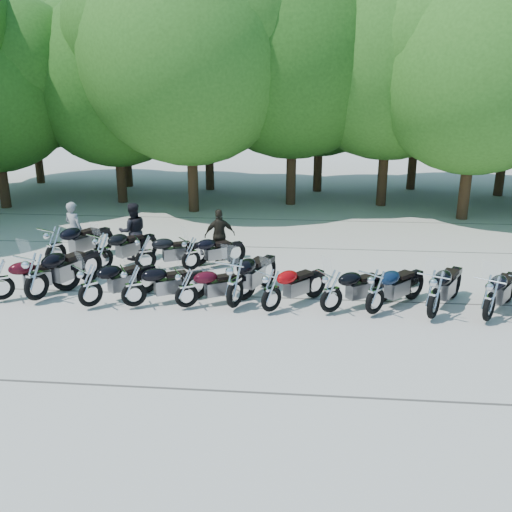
# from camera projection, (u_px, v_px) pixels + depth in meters

# --- Properties ---
(ground) EXTENTS (90.00, 90.00, 0.00)m
(ground) POSITION_uv_depth(u_px,v_px,m) (250.00, 321.00, 12.37)
(ground) COLOR #A39F94
(ground) RESTS_ON ground
(tree_2) EXTENTS (7.31, 7.31, 8.97)m
(tree_2) POSITION_uv_depth(u_px,v_px,m) (114.00, 82.00, 23.62)
(tree_2) COLOR #3A2614
(tree_2) RESTS_ON ground
(tree_3) EXTENTS (8.70, 8.70, 10.67)m
(tree_3) POSITION_uv_depth(u_px,v_px,m) (189.00, 55.00, 21.48)
(tree_3) COLOR #3A2614
(tree_3) RESTS_ON ground
(tree_4) EXTENTS (9.13, 9.13, 11.20)m
(tree_4) POSITION_uv_depth(u_px,v_px,m) (293.00, 49.00, 22.79)
(tree_4) COLOR #3A2614
(tree_4) RESTS_ON ground
(tree_5) EXTENTS (9.04, 9.04, 11.10)m
(tree_5) POSITION_uv_depth(u_px,v_px,m) (391.00, 51.00, 22.56)
(tree_5) COLOR #3A2614
(tree_5) RESTS_ON ground
(tree_6) EXTENTS (8.00, 8.00, 9.82)m
(tree_6) POSITION_uv_depth(u_px,v_px,m) (479.00, 68.00, 20.27)
(tree_6) COLOR #3A2614
(tree_6) RESTS_ON ground
(tree_9) EXTENTS (7.59, 7.59, 9.32)m
(tree_9) POSITION_uv_depth(u_px,v_px,m) (29.00, 79.00, 28.61)
(tree_9) COLOR #3A2614
(tree_9) RESTS_ON ground
(tree_10) EXTENTS (7.78, 7.78, 9.55)m
(tree_10) POSITION_uv_depth(u_px,v_px,m) (121.00, 76.00, 27.53)
(tree_10) COLOR #3A2614
(tree_10) RESTS_ON ground
(tree_11) EXTENTS (7.56, 7.56, 9.28)m
(tree_11) POSITION_uv_depth(u_px,v_px,m) (207.00, 79.00, 26.67)
(tree_11) COLOR #3A2614
(tree_11) RESTS_ON ground
(tree_12) EXTENTS (7.88, 7.88, 9.67)m
(tree_12) POSITION_uv_depth(u_px,v_px,m) (321.00, 74.00, 26.16)
(tree_12) COLOR #3A2614
(tree_12) RESTS_ON ground
(tree_13) EXTENTS (8.31, 8.31, 10.20)m
(tree_13) POSITION_uv_depth(u_px,v_px,m) (421.00, 67.00, 26.60)
(tree_13) COLOR #3A2614
(tree_13) RESTS_ON ground
(motorcycle_0) EXTENTS (2.15, 1.79, 1.22)m
(motorcycle_0) POSITION_uv_depth(u_px,v_px,m) (0.00, 279.00, 13.31)
(motorcycle_0) COLOR #390710
(motorcycle_0) RESTS_ON ground
(motorcycle_1) EXTENTS (1.68, 2.62, 1.42)m
(motorcycle_1) POSITION_uv_depth(u_px,v_px,m) (35.00, 275.00, 13.24)
(motorcycle_1) COLOR black
(motorcycle_1) RESTS_ON ground
(motorcycle_2) EXTENTS (1.95, 2.08, 1.24)m
(motorcycle_2) POSITION_uv_depth(u_px,v_px,m) (90.00, 285.00, 12.90)
(motorcycle_2) COLOR black
(motorcycle_2) RESTS_ON ground
(motorcycle_3) EXTENTS (2.19, 1.62, 1.21)m
(motorcycle_3) POSITION_uv_depth(u_px,v_px,m) (133.00, 285.00, 12.90)
(motorcycle_3) COLOR black
(motorcycle_3) RESTS_ON ground
(motorcycle_4) EXTENTS (2.07, 1.53, 1.15)m
(motorcycle_4) POSITION_uv_depth(u_px,v_px,m) (186.00, 287.00, 12.86)
(motorcycle_4) COLOR #3A0813
(motorcycle_4) RESTS_ON ground
(motorcycle_5) EXTENTS (1.62, 2.61, 1.42)m
(motorcycle_5) POSITION_uv_depth(u_px,v_px,m) (235.00, 282.00, 12.81)
(motorcycle_5) COLOR black
(motorcycle_5) RESTS_ON ground
(motorcycle_6) EXTENTS (1.93, 2.02, 1.21)m
(motorcycle_6) POSITION_uv_depth(u_px,v_px,m) (271.00, 290.00, 12.62)
(motorcycle_6) COLOR #9E0509
(motorcycle_6) RESTS_ON ground
(motorcycle_7) EXTENTS (2.16, 1.77, 1.22)m
(motorcycle_7) POSITION_uv_depth(u_px,v_px,m) (332.00, 290.00, 12.56)
(motorcycle_7) COLOR black
(motorcycle_7) RESTS_ON ground
(motorcycle_8) EXTENTS (2.03, 2.10, 1.27)m
(motorcycle_8) POSITION_uv_depth(u_px,v_px,m) (376.00, 291.00, 12.46)
(motorcycle_8) COLOR #0B1A32
(motorcycle_8) RESTS_ON ground
(motorcycle_9) EXTENTS (1.78, 2.42, 1.34)m
(motorcycle_9) POSITION_uv_depth(u_px,v_px,m) (435.00, 293.00, 12.21)
(motorcycle_9) COLOR black
(motorcycle_9) RESTS_ON ground
(motorcycle_10) EXTENTS (1.81, 2.25, 1.27)m
(motorcycle_10) POSITION_uv_depth(u_px,v_px,m) (490.00, 297.00, 12.10)
(motorcycle_10) COLOR black
(motorcycle_10) RESTS_ON ground
(motorcycle_12) EXTENTS (1.82, 2.58, 1.42)m
(motorcycle_12) POSITION_uv_depth(u_px,v_px,m) (55.00, 245.00, 15.77)
(motorcycle_12) COLOR black
(motorcycle_12) RESTS_ON ground
(motorcycle_13) EXTENTS (1.84, 2.32, 1.30)m
(motorcycle_13) POSITION_uv_depth(u_px,v_px,m) (103.00, 251.00, 15.46)
(motorcycle_13) COLOR black
(motorcycle_13) RESTS_ON ground
(motorcycle_14) EXTENTS (2.22, 1.54, 1.22)m
(motorcycle_14) POSITION_uv_depth(u_px,v_px,m) (145.00, 252.00, 15.50)
(motorcycle_14) COLOR black
(motorcycle_14) RESTS_ON ground
(motorcycle_15) EXTENTS (2.01, 1.74, 1.16)m
(motorcycle_15) POSITION_uv_depth(u_px,v_px,m) (191.00, 253.00, 15.51)
(motorcycle_15) COLOR black
(motorcycle_15) RESTS_ON ground
(rider_0) EXTENTS (0.75, 0.64, 1.75)m
(rider_0) POSITION_uv_depth(u_px,v_px,m) (74.00, 229.00, 16.90)
(rider_0) COLOR gray
(rider_0) RESTS_ON ground
(rider_1) EXTENTS (1.06, 0.97, 1.78)m
(rider_1) POSITION_uv_depth(u_px,v_px,m) (133.00, 231.00, 16.60)
(rider_1) COLOR black
(rider_1) RESTS_ON ground
(rider_2) EXTENTS (1.02, 0.67, 1.61)m
(rider_2) POSITION_uv_depth(u_px,v_px,m) (220.00, 235.00, 16.50)
(rider_2) COLOR black
(rider_2) RESTS_ON ground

